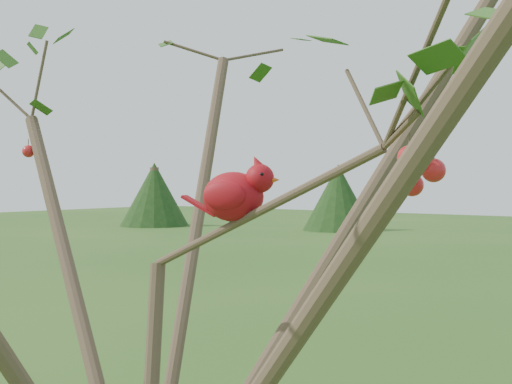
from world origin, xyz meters
TOP-DOWN VIEW (x-y plane):
  - crabapple_tree at (0.03, -0.02)m, footprint 2.35×2.05m
  - cardinal at (0.20, 0.08)m, footprint 0.21×0.14m

SIDE VIEW (x-z plane):
  - cardinal at x=0.20m, z-range 2.04..2.19m
  - crabapple_tree at x=0.03m, z-range 0.65..3.60m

